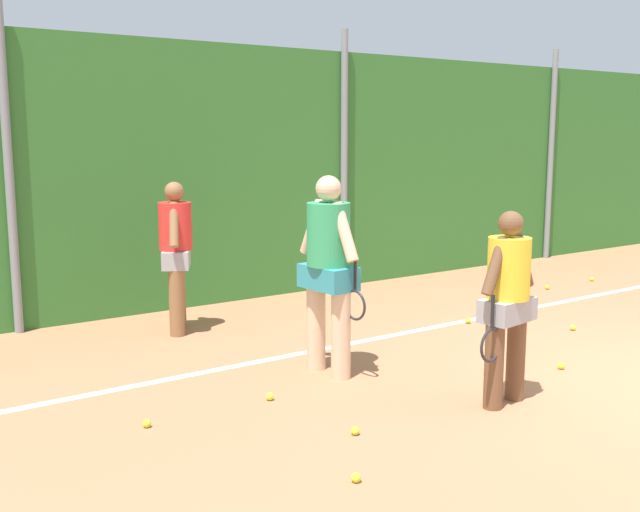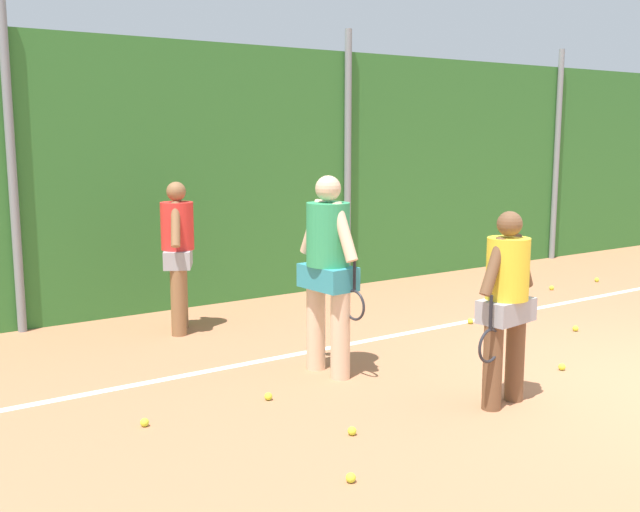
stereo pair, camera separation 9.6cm
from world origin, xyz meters
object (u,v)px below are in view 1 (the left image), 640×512
(tennis_ball_1, at_px, (147,423))
(tennis_ball_9, at_px, (498,323))
(tennis_ball_5, at_px, (355,431))
(player_midcourt, at_px, (329,264))
(tennis_ball_11, at_px, (468,321))
(tennis_ball_0, at_px, (592,279))
(player_foreground_near, at_px, (507,298))
(tennis_ball_13, at_px, (270,397))
(tennis_ball_8, at_px, (561,366))
(tennis_ball_10, at_px, (573,328))
(tennis_ball_4, at_px, (356,478))
(player_backcourt_far, at_px, (176,249))
(tennis_ball_6, at_px, (547,287))

(tennis_ball_1, xyz_separation_m, tennis_ball_9, (4.57, 0.60, 0.00))
(tennis_ball_5, bearing_deg, player_midcourt, 62.57)
(tennis_ball_1, distance_m, tennis_ball_11, 4.45)
(tennis_ball_1, bearing_deg, tennis_ball_0, 11.89)
(player_foreground_near, height_order, tennis_ball_13, player_foreground_near)
(tennis_ball_8, bearing_deg, tennis_ball_10, 33.06)
(tennis_ball_4, bearing_deg, player_backcourt_far, 81.72)
(player_foreground_near, xyz_separation_m, tennis_ball_5, (-1.42, 0.17, -0.87))
(player_backcourt_far, height_order, tennis_ball_5, player_backcourt_far)
(player_midcourt, distance_m, tennis_ball_5, 1.79)
(tennis_ball_4, xyz_separation_m, tennis_ball_13, (0.32, 1.62, 0.00))
(tennis_ball_1, bearing_deg, tennis_ball_6, 13.57)
(tennis_ball_6, height_order, tennis_ball_10, same)
(tennis_ball_0, height_order, tennis_ball_5, same)
(player_midcourt, xyz_separation_m, tennis_ball_5, (-0.68, -1.31, -1.01))
(player_foreground_near, relative_size, player_backcourt_far, 0.95)
(tennis_ball_6, xyz_separation_m, tennis_ball_8, (-2.92, -2.51, 0.00))
(tennis_ball_11, height_order, tennis_ball_13, same)
(tennis_ball_6, bearing_deg, player_foreground_near, -145.32)
(tennis_ball_0, xyz_separation_m, tennis_ball_10, (-2.68, -1.67, 0.00))
(tennis_ball_9, xyz_separation_m, tennis_ball_10, (0.55, -0.63, 0.00))
(player_backcourt_far, relative_size, tennis_ball_10, 25.83)
(tennis_ball_6, xyz_separation_m, tennis_ball_13, (-5.65, -1.65, 0.00))
(tennis_ball_6, bearing_deg, player_midcourt, -164.47)
(player_midcourt, distance_m, tennis_ball_6, 5.11)
(tennis_ball_6, distance_m, tennis_ball_8, 3.85)
(tennis_ball_8, bearing_deg, tennis_ball_4, -165.94)
(player_foreground_near, bearing_deg, player_midcourt, -71.29)
(tennis_ball_0, xyz_separation_m, tennis_ball_1, (-7.79, -1.64, 0.00))
(tennis_ball_9, height_order, tennis_ball_11, same)
(player_foreground_near, relative_size, tennis_ball_5, 24.51)
(tennis_ball_13, bearing_deg, tennis_ball_4, -101.07)
(tennis_ball_0, relative_size, tennis_ball_6, 1.00)
(tennis_ball_8, distance_m, tennis_ball_11, 1.84)
(tennis_ball_0, relative_size, tennis_ball_13, 1.00)
(tennis_ball_9, bearing_deg, player_foreground_near, -136.88)
(player_backcourt_far, height_order, tennis_ball_8, player_backcourt_far)
(player_midcourt, xyz_separation_m, tennis_ball_8, (1.91, -1.16, -1.01))
(player_backcourt_far, distance_m, tennis_ball_4, 4.26)
(tennis_ball_0, relative_size, tennis_ball_4, 1.00)
(player_midcourt, relative_size, tennis_ball_6, 28.14)
(player_foreground_near, relative_size, tennis_ball_10, 24.51)
(tennis_ball_8, bearing_deg, tennis_ball_6, 40.63)
(tennis_ball_1, bearing_deg, tennis_ball_4, -64.99)
(tennis_ball_9, bearing_deg, tennis_ball_1, -172.57)
(player_foreground_near, distance_m, tennis_ball_8, 1.49)
(tennis_ball_4, height_order, tennis_ball_11, same)
(tennis_ball_9, xyz_separation_m, tennis_ball_11, (-0.21, 0.28, 0.00))
(tennis_ball_8, relative_size, tennis_ball_11, 1.00)
(player_foreground_near, height_order, tennis_ball_4, player_foreground_near)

